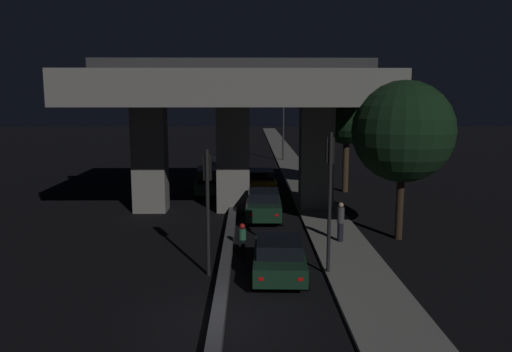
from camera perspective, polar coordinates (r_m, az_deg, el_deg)
The scene contains 18 objects.
ground_plane at distance 15.43m, azimuth -4.35°, elevation -16.57°, with size 200.00×200.00×0.00m, color black.
median_divider at distance 49.32m, azimuth -1.86°, elevation 1.50°, with size 0.42×126.00×0.40m, color #4C4C51.
sidewalk_right at distance 42.60m, azimuth 4.82°, elevation 0.10°, with size 2.56×126.00×0.13m, color gray.
elevated_overpass at distance 28.89m, azimuth -2.66°, elevation 8.82°, with size 16.43×12.45×8.84m.
traffic_light_left_of_median at distance 18.50m, azimuth -5.55°, elevation -1.60°, with size 0.30×0.49×4.77m.
traffic_light_right_of_median at distance 18.60m, azimuth 8.42°, elevation -0.34°, with size 0.30×0.49×5.39m.
street_lamp at distance 51.81m, azimuth 2.83°, elevation 6.63°, with size 2.07×0.32×7.59m.
car_dark_green_lead at distance 18.90m, azimuth 2.66°, elevation -9.19°, with size 2.15×4.37×1.46m.
car_dark_green_second at distance 27.40m, azimuth 0.86°, elevation -3.23°, with size 2.10×4.62×1.63m.
car_taxi_yellow_third at distance 35.30m, azimuth 0.59°, elevation -0.49°, with size 2.18×4.65×1.57m.
car_dark_green_lead_oncoming at distance 34.54m, azimuth -5.29°, elevation -0.55°, with size 2.17×4.47×1.82m.
car_white_second_oncoming at distance 46.95m, azimuth -4.11°, elevation 1.74°, with size 2.03×4.77×1.33m.
motorcycle_black_filtering_near at distance 21.42m, azimuth -1.57°, elevation -7.45°, with size 0.32×1.72×1.35m.
motorcycle_red_filtering_mid at distance 28.88m, azimuth -1.15°, elevation -3.04°, with size 0.34×2.03×1.46m.
motorcycle_white_filtering_far at distance 33.80m, azimuth -1.52°, elevation -1.24°, with size 0.33×1.99×1.50m.
pedestrian_on_sidewalk at distance 23.07m, azimuth 9.64°, elevation -5.16°, with size 0.32×0.32×1.81m.
roadside_tree_kerbside_near at distance 23.90m, azimuth 16.45°, elevation 4.88°, with size 4.69×4.69×7.44m.
roadside_tree_kerbside_mid at distance 35.36m, azimuth 10.36°, elevation 6.88°, with size 4.12×4.12×7.52m.
Camera 1 is at (0.93, -13.88, 6.66)m, focal length 35.00 mm.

